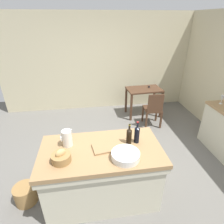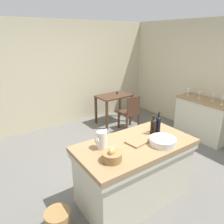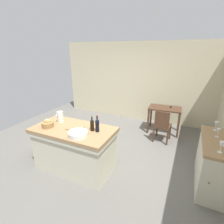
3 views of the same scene
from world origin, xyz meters
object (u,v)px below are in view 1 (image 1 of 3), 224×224
at_px(writing_desk, 144,93).
at_px(wash_bowl, 125,155).
at_px(island_table, 102,172).
at_px(wine_glass_right, 222,98).
at_px(wine_bottle_dark, 137,134).
at_px(wooden_chair, 153,109).
at_px(pitcher, 67,138).
at_px(cutting_board, 105,148).
at_px(bread_basket, 61,157).
at_px(wine_bottle_amber, 129,136).
at_px(wicker_hamper, 26,194).

height_order(writing_desk, wash_bowl, wash_bowl).
height_order(island_table, wine_glass_right, wine_glass_right).
distance_m(island_table, wine_bottle_dark, 0.74).
height_order(wooden_chair, wash_bowl, wash_bowl).
bearing_deg(wine_bottle_dark, island_table, -170.86).
xyz_separation_m(writing_desk, wooden_chair, (0.05, -0.62, -0.16)).
bearing_deg(writing_desk, wash_bowl, -112.37).
bearing_deg(pitcher, cutting_board, -16.55).
relative_size(island_table, wash_bowl, 4.61).
distance_m(island_table, writing_desk, 2.83).
relative_size(writing_desk, wine_glass_right, 5.28).
bearing_deg(pitcher, wine_bottle_dark, -4.28).
bearing_deg(wine_bottle_dark, bread_basket, -166.48).
bearing_deg(bread_basket, wine_bottle_dark, 13.52).
bearing_deg(wine_bottle_amber, island_table, -168.91).
bearing_deg(wicker_hamper, bread_basket, -20.07).
xyz_separation_m(writing_desk, wine_bottle_dark, (-0.88, -2.38, 0.38)).
bearing_deg(island_table, pitcher, 160.97).
bearing_deg(wicker_hamper, pitcher, 6.53).
height_order(island_table, wooden_chair, island_table).
bearing_deg(wicker_hamper, wine_glass_right, 14.86).
bearing_deg(bread_basket, pitcher, 79.87).
relative_size(island_table, wine_bottle_dark, 4.98).
bearing_deg(writing_desk, island_table, -119.28).
bearing_deg(cutting_board, wine_bottle_dark, 9.29).
xyz_separation_m(writing_desk, wine_bottle_amber, (-0.99, -2.39, 0.37)).
height_order(bread_basket, wicker_hamper, bread_basket).
bearing_deg(cutting_board, wine_bottle_amber, 11.56).
relative_size(writing_desk, wooden_chair, 1.05).
bearing_deg(bread_basket, wine_glass_right, 21.72).
xyz_separation_m(wine_bottle_dark, wicker_hamper, (-1.61, -0.01, -0.88)).
bearing_deg(wooden_chair, wine_glass_right, -37.58).
relative_size(island_table, wine_bottle_amber, 5.46).
bearing_deg(bread_basket, island_table, 17.80).
relative_size(wooden_chair, cutting_board, 2.87).
height_order(wine_glass_right, wicker_hamper, wine_glass_right).
bearing_deg(writing_desk, wooden_chair, -85.33).
distance_m(wooden_chair, wicker_hamper, 3.12).
relative_size(bread_basket, wicker_hamper, 0.75).
height_order(wash_bowl, wine_bottle_dark, wine_bottle_dark).
distance_m(writing_desk, wicker_hamper, 3.49).
height_order(wash_bowl, wine_glass_right, wine_glass_right).
distance_m(cutting_board, wine_bottle_amber, 0.36).
relative_size(writing_desk, cutting_board, 3.01).
xyz_separation_m(writing_desk, pitcher, (-1.82, -2.31, 0.37)).
bearing_deg(island_table, wicker_hamper, 176.32).
bearing_deg(wine_glass_right, wine_bottle_dark, -154.51).
bearing_deg(wine_bottle_amber, pitcher, 174.88).
xyz_separation_m(island_table, wash_bowl, (0.28, -0.22, 0.45)).
relative_size(writing_desk, wash_bowl, 2.67).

